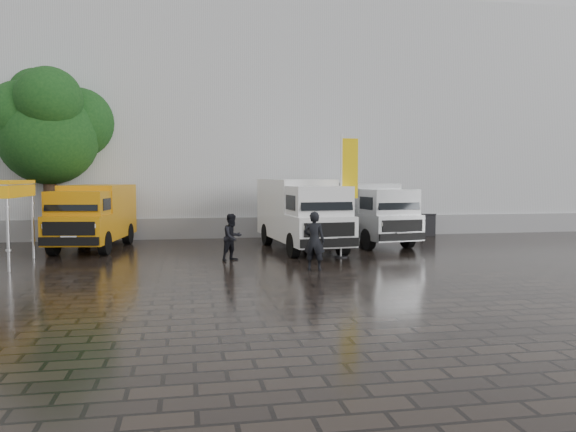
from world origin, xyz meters
name	(u,v)px	position (x,y,z in m)	size (l,w,h in m)	color
ground	(324,260)	(0.00, 0.00, 0.00)	(120.00, 120.00, 0.00)	black
exhibition_hall	(295,129)	(2.00, 16.00, 6.00)	(44.00, 16.00, 12.00)	silver
hall_plinth	(325,226)	(2.00, 7.95, 0.50)	(44.00, 0.15, 1.00)	gray
van_yellow	(93,217)	(-8.57, 4.71, 1.31)	(2.19, 5.69, 2.63)	orange
van_white	(302,215)	(-0.19, 3.06, 1.43)	(2.20, 6.61, 2.86)	white
van_silver	(366,213)	(3.06, 4.58, 1.34)	(2.07, 6.21, 2.69)	#B0B3B5
flagpole	(346,189)	(0.97, 0.62, 2.51)	(0.88, 0.50, 4.55)	black
tree	(47,129)	(-10.96, 7.71, 5.11)	(4.44, 4.44, 7.96)	black
wheelie_bin	(428,225)	(7.24, 7.35, 0.55)	(0.67, 0.67, 1.11)	black
person_front	(314,241)	(-0.81, -1.95, 0.94)	(0.68, 0.45, 1.88)	black
person_tent	(232,237)	(-3.21, 0.56, 0.83)	(0.81, 0.63, 1.67)	black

